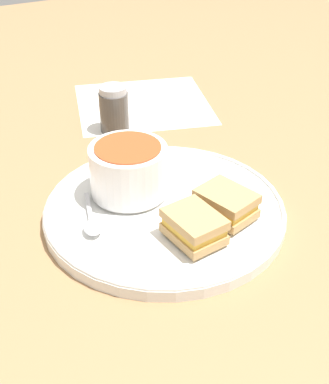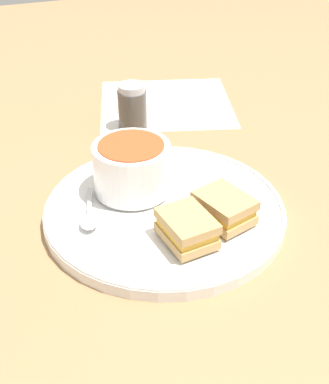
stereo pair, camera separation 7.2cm
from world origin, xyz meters
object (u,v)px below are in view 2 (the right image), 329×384
(spoon, at_px, (89,219))
(soup_bowl, at_px, (132,167))
(sandwich_half_near, at_px, (187,228))
(sandwich_half_far, at_px, (224,208))
(salt_shaker, at_px, (132,107))

(spoon, bearing_deg, soup_bowl, 139.82)
(sandwich_half_near, relative_size, sandwich_half_far, 0.93)
(spoon, height_order, salt_shaker, salt_shaker)
(sandwich_half_near, xyz_separation_m, salt_shaker, (0.35, -0.04, 0.00))
(sandwich_half_near, bearing_deg, soup_bowl, 12.59)
(soup_bowl, height_order, spoon, soup_bowl)
(sandwich_half_far, bearing_deg, salt_shaker, 4.04)
(soup_bowl, bearing_deg, sandwich_half_far, -140.04)
(sandwich_half_near, bearing_deg, spoon, 53.74)
(salt_shaker, bearing_deg, spoon, 152.18)
(spoon, xyz_separation_m, sandwich_half_near, (-0.08, -0.11, 0.01))
(spoon, distance_m, sandwich_half_far, 0.18)
(soup_bowl, bearing_deg, sandwich_half_near, -167.41)
(spoon, relative_size, salt_shaker, 1.23)
(soup_bowl, distance_m, sandwich_half_far, 0.14)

